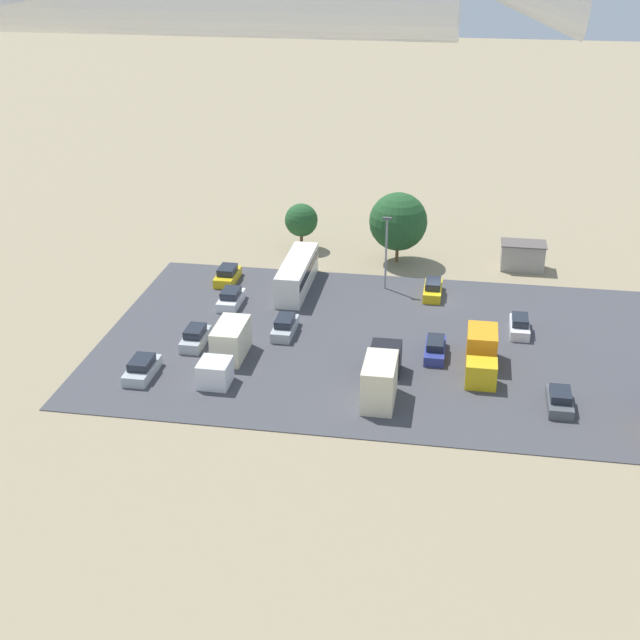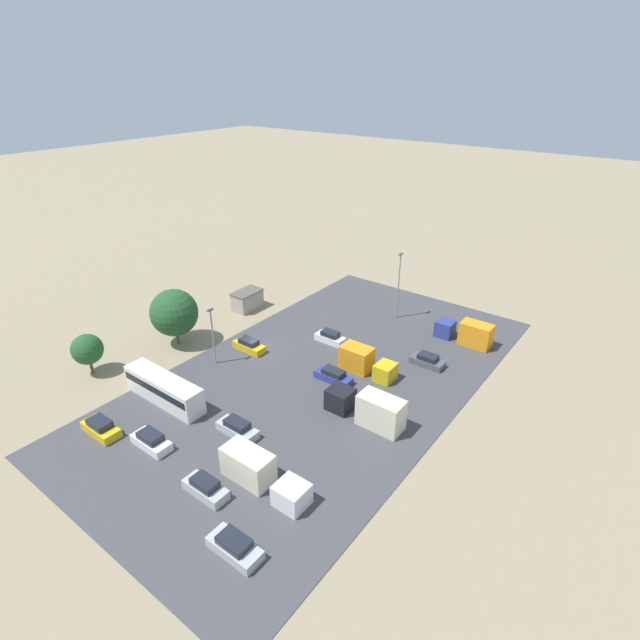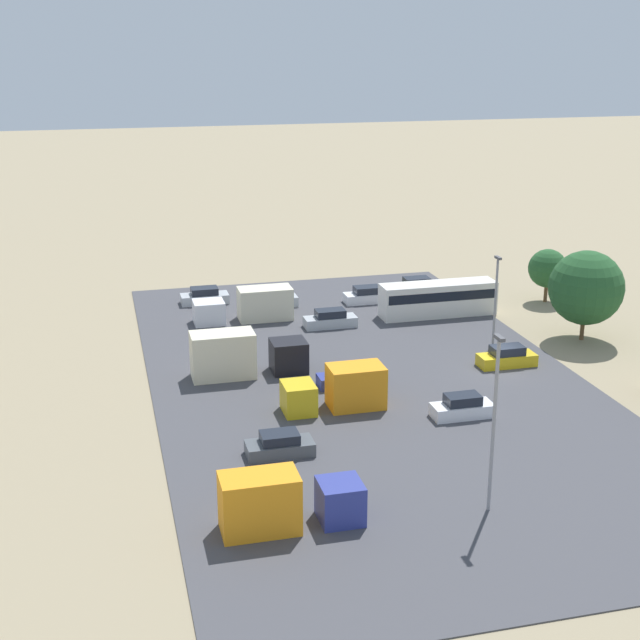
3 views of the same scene
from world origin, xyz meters
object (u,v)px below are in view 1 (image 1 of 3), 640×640
shed_building (523,256)px  parked_truck_1 (227,349)px  bus (297,273)px  parked_car_7 (142,369)px  parked_car_2 (231,298)px  parked_car_0 (433,289)px  parked_car_6 (228,275)px  parked_car_1 (520,326)px  parked_car_5 (435,349)px  parked_truck_0 (381,375)px  parked_car_4 (195,337)px  parked_car_8 (560,400)px  parked_car_3 (285,326)px  parked_truck_2 (482,354)px

shed_building → parked_truck_1: 37.40m
bus → shed_building: bearing=-157.1°
parked_car_7 → shed_building: bearing=43.3°
parked_car_2 → shed_building: bearing=27.4°
parked_car_0 → parked_car_6: 21.43m
parked_car_1 → parked_car_5: parked_car_1 is taller
parked_truck_0 → parked_car_5: bearing=62.0°
parked_car_4 → parked_car_1: bearing=14.3°
parked_car_1 → parked_car_8: 13.61m
parked_car_3 → parked_car_5: parked_car_3 is taller
parked_car_5 → parked_car_6: 26.08m
bus → parked_car_8: (-24.86, 20.22, -1.06)m
parked_car_7 → parked_car_8: parked_car_7 is taller
parked_car_2 → parked_car_6: size_ratio=0.99×
parked_car_1 → parked_truck_2: size_ratio=0.59×
parked_car_6 → parked_car_7: parked_car_6 is taller
parked_car_0 → parked_car_1: size_ratio=1.08×
parked_car_0 → parked_car_5: (-0.90, 13.23, -0.05)m
parked_car_0 → parked_car_7: size_ratio=1.00×
parked_car_3 → parked_car_8: bearing=-21.8°
parked_car_1 → parked_car_4: 29.69m
bus → parked_car_8: size_ratio=2.58×
parked_car_6 → parked_car_8: 38.57m
parked_car_7 → parked_truck_0: parked_truck_0 is taller
parked_car_8 → parked_truck_2: size_ratio=0.59×
parked_car_1 → parked_car_4: bearing=-165.7°
parked_truck_0 → parked_car_3: bearing=135.7°
bus → parked_car_5: size_ratio=2.28×
bus → parked_car_6: 7.66m
parked_car_4 → parked_truck_2: 25.29m
parked_truck_1 → parked_car_5: bearing=-165.6°
parked_truck_0 → parked_truck_1: bearing=167.8°
parked_car_5 → parked_car_7: (24.00, 7.85, 0.02)m
parked_car_1 → parked_car_2: size_ratio=0.95×
bus → parked_car_5: bearing=139.1°
parked_car_3 → parked_truck_2: size_ratio=0.66×
shed_building → parked_car_3: (22.13, 20.34, -0.74)m
parked_car_2 → parked_car_4: parked_car_4 is taller
parked_car_2 → parked_truck_1: parked_truck_1 is taller
bus → parked_car_1: 23.28m
parked_car_1 → parked_car_2: 27.92m
parked_car_8 → parked_truck_1: bearing=174.0°
parked_car_5 → parked_truck_1: 18.17m
parked_car_1 → parked_car_4: parked_car_4 is taller
parked_car_6 → parked_car_4: bearing=93.9°
parked_car_2 → parked_car_6: (1.91, -5.84, 0.01)m
bus → parked_car_3: bearing=94.8°
parked_car_1 → parked_car_6: size_ratio=0.94×
parked_truck_1 → parked_truck_2: size_ratio=1.26×
parked_car_5 → shed_building: bearing=69.9°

